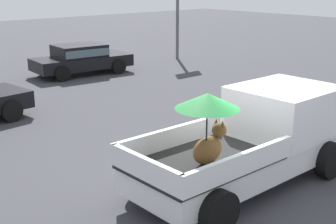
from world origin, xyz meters
The scene contains 3 objects.
ground_plane centered at (0.00, 0.00, 0.00)m, with size 80.00×80.00×0.00m, color #38383D.
pickup_truck_main centered at (0.44, -0.01, 0.96)m, with size 5.05×2.24×2.24m.
parked_sedan_far centered at (3.58, 12.17, 0.74)m, with size 4.44×2.26×1.33m.
Camera 1 is at (-6.97, -5.64, 4.18)m, focal length 49.56 mm.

